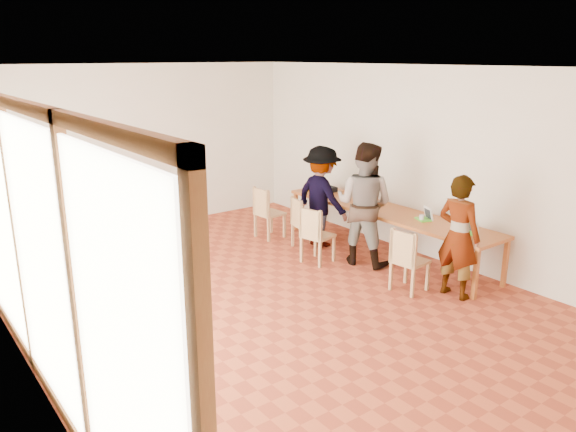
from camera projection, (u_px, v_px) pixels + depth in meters
name	position (u px, v px, depth m)	size (l,w,h in m)	color
ground	(266.00, 296.00, 7.59)	(8.00, 8.00, 0.00)	#AF4A2A
wall_back	(140.00, 148.00, 10.24)	(6.00, 0.10, 3.00)	silver
wall_front	(576.00, 288.00, 4.10)	(6.00, 0.10, 3.00)	silver
wall_right	(420.00, 162.00, 8.91)	(0.10, 8.00, 3.00)	silver
window_wall	(15.00, 230.00, 5.46)	(0.10, 8.00, 3.00)	white
ceiling	(263.00, 65.00, 6.75)	(6.00, 8.00, 0.04)	white
communal_table	(387.00, 213.00, 8.99)	(0.80, 4.00, 0.75)	#A85D25
side_table	(54.00, 236.00, 7.94)	(0.90, 0.90, 0.75)	#A85D25
chair_near	(407.00, 254.00, 7.57)	(0.46, 0.46, 0.48)	tan
chair_mid	(314.00, 230.00, 8.62)	(0.50, 0.50, 0.48)	tan
chair_far	(301.00, 218.00, 9.28)	(0.49, 0.49, 0.47)	tan
chair_empty	(265.00, 208.00, 9.83)	(0.46, 0.46, 0.49)	tan
chair_spare	(74.00, 297.00, 6.24)	(0.56, 0.56, 0.48)	tan
person_near	(458.00, 237.00, 7.38)	(0.61, 0.40, 1.67)	gray
person_mid	(364.00, 204.00, 8.56)	(0.92, 0.72, 1.90)	gray
person_far	(322.00, 197.00, 9.41)	(1.10, 0.63, 1.70)	gray
laptop_near	(470.00, 230.00, 7.81)	(0.20, 0.23, 0.18)	#5CD335
laptop_mid	(426.00, 216.00, 8.43)	(0.27, 0.28, 0.19)	#5CD335
laptop_far	(363.00, 202.00, 9.28)	(0.26, 0.28, 0.19)	#5CD335
yellow_mug	(310.00, 189.00, 10.17)	(0.12, 0.12, 0.09)	#C1850A
green_bottle	(467.00, 228.00, 7.56)	(0.07, 0.07, 0.28)	#1E7E2A
clear_glass	(421.00, 218.00, 8.38)	(0.07, 0.07, 0.09)	silver
condiment_cup	(370.00, 203.00, 9.26)	(0.08, 0.08, 0.06)	white
pink_phone	(422.00, 217.00, 8.54)	(0.05, 0.10, 0.01)	#F05691
black_pouch	(330.00, 189.00, 10.19)	(0.16, 0.26, 0.09)	black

